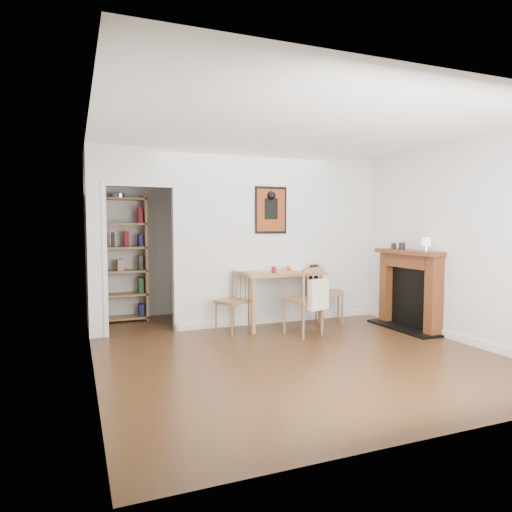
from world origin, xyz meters
name	(u,v)px	position (x,y,z in m)	size (l,w,h in m)	color
ground	(284,347)	(0.00, 0.00, 0.00)	(5.20, 5.20, 0.00)	#4D2918
room_shell	(252,240)	(0.10, 1.34, 1.30)	(5.20, 5.20, 5.20)	silver
dining_table	(279,278)	(0.44, 1.10, 0.73)	(1.22, 0.78, 0.83)	#9C7149
chair_left	(232,302)	(-0.33, 1.02, 0.43)	(0.56, 0.56, 0.85)	olive
chair_right	(328,292)	(1.27, 1.09, 0.47)	(0.64, 0.60, 0.92)	olive
chair_front	(304,300)	(0.53, 0.47, 0.49)	(0.60, 0.64, 0.96)	olive
bookshelf	(120,260)	(-1.74, 2.40, 0.98)	(0.83, 0.33, 1.98)	#9C7149
fireplace	(410,287)	(2.16, 0.25, 0.62)	(0.45, 1.25, 1.16)	brown
red_glass	(274,270)	(0.27, 0.93, 0.88)	(0.07, 0.07, 0.09)	maroon
orange_fruit	(289,268)	(0.64, 1.19, 0.87)	(0.08, 0.08, 0.08)	orange
placemat	(266,271)	(0.24, 1.17, 0.83)	(0.39, 0.29, 0.00)	beige
notebook	(298,269)	(0.80, 1.22, 0.84)	(0.33, 0.24, 0.02)	white
mantel_lamp	(426,243)	(2.10, -0.13, 1.28)	(0.13, 0.13, 0.20)	silver
ceramic_jar_a	(402,246)	(2.08, 0.35, 1.21)	(0.09, 0.09, 0.11)	black
ceramic_jar_b	(394,246)	(2.07, 0.52, 1.21)	(0.07, 0.07, 0.09)	black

